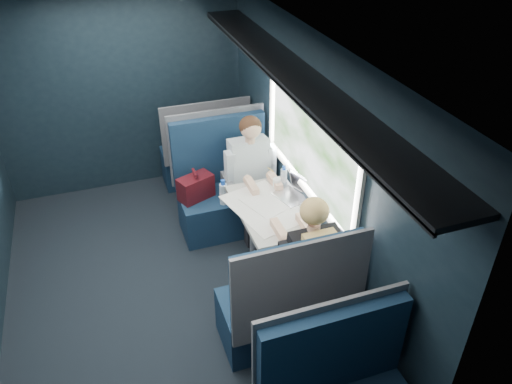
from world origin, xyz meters
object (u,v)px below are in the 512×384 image
object	(u,v)px
bottle_small	(284,177)
man	(252,172)
laptop	(295,191)
table	(270,215)
woman	(308,257)
seat_row_front	(204,153)
cup	(277,183)
seat_bay_far	(286,306)
seat_bay_near	(224,192)

from	to	relation	value
bottle_small	man	bearing A→B (deg)	117.93
laptop	table	bearing A→B (deg)	-159.25
table	woman	distance (m)	0.71
table	seat_row_front	world-z (taller)	seat_row_front
laptop	bottle_small	bearing A→B (deg)	97.76
seat_row_front	man	bearing A→B (deg)	-77.17
seat_row_front	laptop	bearing A→B (deg)	-74.23
man	cup	size ratio (longest dim) A/B	13.33
seat_row_front	man	xyz separation A→B (m)	(0.25, -1.10, 0.31)
woman	laptop	distance (m)	0.85
laptop	bottle_small	size ratio (longest dim) A/B	1.70
man	woman	distance (m)	1.41
seat_bay_far	bottle_small	size ratio (longest dim) A/B	5.86
laptop	cup	world-z (taller)	laptop
man	cup	distance (m)	0.41
man	seat_bay_near	bearing A→B (deg)	147.11
bottle_small	cup	bearing A→B (deg)	-167.24
cup	woman	bearing A→B (deg)	-96.64
seat_bay_far	cup	bearing A→B (deg)	72.73
man	cup	world-z (taller)	man
seat_row_front	cup	world-z (taller)	seat_row_front
man	cup	xyz separation A→B (m)	(0.12, -0.39, 0.07)
seat_bay_far	laptop	distance (m)	1.16
seat_row_front	man	size ratio (longest dim) A/B	0.88
table	laptop	bearing A→B (deg)	20.75
seat_bay_far	seat_row_front	xyz separation A→B (m)	(0.00, 2.67, -0.00)
table	man	xyz separation A→B (m)	(0.07, 0.70, 0.06)
seat_bay_near	woman	distance (m)	1.63
laptop	cup	bearing A→B (deg)	118.35
seat_row_front	woman	xyz separation A→B (m)	(0.25, -2.50, 0.32)
man	woman	world-z (taller)	same
bottle_small	seat_bay_near	bearing A→B (deg)	130.45
seat_row_front	woman	world-z (taller)	woman
woman	seat_row_front	bearing A→B (deg)	95.70
man	bottle_small	xyz separation A→B (m)	(0.20, -0.37, 0.12)
table	laptop	distance (m)	0.34
seat_bay_near	woman	world-z (taller)	woman
table	bottle_small	world-z (taller)	bottle_small
bottle_small	cup	size ratio (longest dim) A/B	2.17
cup	seat_row_front	bearing A→B (deg)	103.93
table	seat_bay_far	xyz separation A→B (m)	(-0.18, -0.87, -0.25)
table	woman	bearing A→B (deg)	-84.55
cup	seat_bay_near	bearing A→B (deg)	124.48
table	seat_row_front	bearing A→B (deg)	95.80
seat_row_front	laptop	xyz separation A→B (m)	(0.48, -1.69, 0.39)
man	bottle_small	distance (m)	0.44
seat_bay_near	man	world-z (taller)	man
man	seat_row_front	bearing A→B (deg)	102.83
woman	bottle_small	size ratio (longest dim) A/B	6.14
seat_row_front	bottle_small	size ratio (longest dim) A/B	5.39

